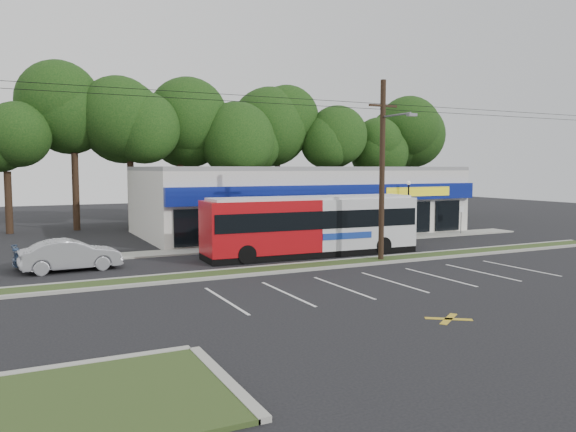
% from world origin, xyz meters
% --- Properties ---
extents(ground, '(120.00, 120.00, 0.00)m').
position_xyz_m(ground, '(0.00, 0.00, 0.00)').
color(ground, black).
rests_on(ground, ground).
extents(grass_strip, '(40.00, 1.60, 0.12)m').
position_xyz_m(grass_strip, '(0.00, 1.00, 0.06)').
color(grass_strip, '#2A3D19').
rests_on(grass_strip, ground).
extents(curb_south, '(40.00, 0.25, 0.14)m').
position_xyz_m(curb_south, '(0.00, 0.15, 0.07)').
color(curb_south, '#9E9E93').
rests_on(curb_south, ground).
extents(curb_north, '(40.00, 0.25, 0.14)m').
position_xyz_m(curb_north, '(0.00, 1.85, 0.07)').
color(curb_north, '#9E9E93').
rests_on(curb_north, ground).
extents(grass_island, '(8.00, 5.00, 0.12)m').
position_xyz_m(grass_island, '(-15.00, -12.00, 0.06)').
color(grass_island, '#2A3D19').
rests_on(grass_island, ground).
extents(sidewalk, '(32.00, 2.20, 0.10)m').
position_xyz_m(sidewalk, '(5.00, 9.00, 0.05)').
color(sidewalk, '#9E9E93').
rests_on(sidewalk, ground).
extents(strip_mall, '(25.00, 12.55, 5.30)m').
position_xyz_m(strip_mall, '(5.50, 15.91, 2.65)').
color(strip_mall, beige).
rests_on(strip_mall, ground).
extents(utility_pole, '(50.00, 2.77, 10.00)m').
position_xyz_m(utility_pole, '(2.83, 0.93, 5.41)').
color(utility_pole, black).
rests_on(utility_pole, ground).
extents(lamp_post, '(0.30, 0.30, 4.25)m').
position_xyz_m(lamp_post, '(11.00, 8.80, 2.67)').
color(lamp_post, black).
rests_on(lamp_post, ground).
extents(sign_post, '(0.45, 0.10, 2.23)m').
position_xyz_m(sign_post, '(16.00, 8.57, 1.56)').
color(sign_post, '#59595E').
rests_on(sign_post, ground).
extents(tree_line, '(46.76, 6.76, 11.83)m').
position_xyz_m(tree_line, '(4.00, 26.00, 8.42)').
color(tree_line, black).
rests_on(tree_line, ground).
extents(metrobus, '(13.22, 3.25, 3.52)m').
position_xyz_m(metrobus, '(0.53, 4.50, 1.87)').
color(metrobus, '#AD0D12').
rests_on(metrobus, ground).
extents(car_dark, '(4.82, 2.33, 1.59)m').
position_xyz_m(car_dark, '(6.40, 5.71, 0.79)').
color(car_dark, black).
rests_on(car_dark, ground).
extents(car_silver, '(4.99, 2.03, 1.61)m').
position_xyz_m(car_silver, '(-12.86, 5.49, 0.81)').
color(car_silver, '#999AA0').
rests_on(car_silver, ground).
extents(car_blue, '(4.51, 1.99, 1.29)m').
position_xyz_m(car_blue, '(-13.33, 6.95, 0.64)').
color(car_blue, navy).
rests_on(car_blue, ground).
extents(pedestrian_a, '(0.64, 0.45, 1.66)m').
position_xyz_m(pedestrian_a, '(2.00, 6.83, 0.83)').
color(pedestrian_a, white).
rests_on(pedestrian_a, ground).
extents(pedestrian_b, '(0.90, 0.80, 1.56)m').
position_xyz_m(pedestrian_b, '(7.44, 8.04, 0.78)').
color(pedestrian_b, silver).
rests_on(pedestrian_b, ground).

